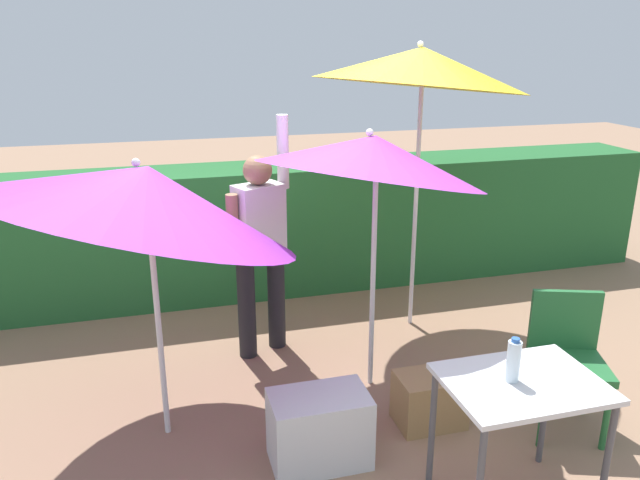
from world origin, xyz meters
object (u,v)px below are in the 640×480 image
umbrella_rainbow (373,156)px  folding_table (521,397)px  crate_cardboard (430,399)px  umbrella_orange (143,194)px  umbrella_yellow (421,67)px  person_vendor (260,241)px  bottle_water (513,361)px  cooler_box (319,429)px  chair_plastic (567,354)px

umbrella_rainbow → folding_table: 1.76m
crate_cardboard → umbrella_orange: bearing=166.7°
umbrella_yellow → person_vendor: (-1.35, -0.17, -1.27)m
crate_cardboard → bottle_water: bottle_water is taller
crate_cardboard → umbrella_yellow: bearing=71.8°
folding_table → bottle_water: size_ratio=3.33×
umbrella_yellow → crate_cardboard: (-0.47, -1.44, -2.03)m
umbrella_orange → cooler_box: bearing=-33.2°
umbrella_rainbow → chair_plastic: (1.05, -0.82, -1.17)m
umbrella_orange → folding_table: 2.35m
person_vendor → folding_table: 2.31m
umbrella_yellow → cooler_box: (-1.27, -1.63, -1.98)m
folding_table → bottle_water: bottle_water is taller
umbrella_rainbow → cooler_box: (-0.58, -0.78, -1.46)m
person_vendor → cooler_box: bearing=-87.0°
crate_cardboard → folding_table: bearing=-81.7°
folding_table → umbrella_rainbow: bearing=103.6°
umbrella_yellow → crate_cardboard: bearing=-108.2°
umbrella_rainbow → umbrella_orange: 1.49m
cooler_box → bottle_water: (0.86, -0.59, 0.65)m
crate_cardboard → cooler_box: bearing=-167.0°
umbrella_yellow → cooler_box: 2.86m
cooler_box → umbrella_orange: bearing=146.8°
bottle_water → crate_cardboard: bearing=94.3°
cooler_box → bottle_water: size_ratio=2.42×
umbrella_orange → folding_table: size_ratio=2.64×
umbrella_yellow → chair_plastic: umbrella_yellow is taller
person_vendor → bottle_water: size_ratio=7.83×
umbrella_rainbow → chair_plastic: size_ratio=2.31×
umbrella_rainbow → umbrella_yellow: umbrella_yellow is taller
folding_table → bottle_water: 0.22m
person_vendor → chair_plastic: person_vendor is taller
bottle_water → chair_plastic: bearing=35.5°
chair_plastic → umbrella_yellow: bearing=102.0°
umbrella_rainbow → cooler_box: umbrella_rainbow is taller
person_vendor → bottle_water: person_vendor is taller
umbrella_orange → umbrella_yellow: size_ratio=0.85×
person_vendor → cooler_box: (0.08, -1.46, -0.71)m
person_vendor → chair_plastic: bearing=-41.4°
umbrella_rainbow → person_vendor: (-0.65, 0.68, -0.75)m
umbrella_yellow → bottle_water: umbrella_yellow is taller
umbrella_rainbow → bottle_water: size_ratio=8.55×
umbrella_rainbow → cooler_box: 1.75m
cooler_box → chair_plastic: bearing=-1.5°
umbrella_yellow → person_vendor: bearing=-172.9°
bottle_water → folding_table: bearing=-17.5°
person_vendor → crate_cardboard: (0.87, -1.28, -0.76)m
umbrella_yellow → crate_cardboard: size_ratio=5.75×
umbrella_orange → folding_table: (1.81, -1.20, -0.91)m
bottle_water → cooler_box: bearing=145.3°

